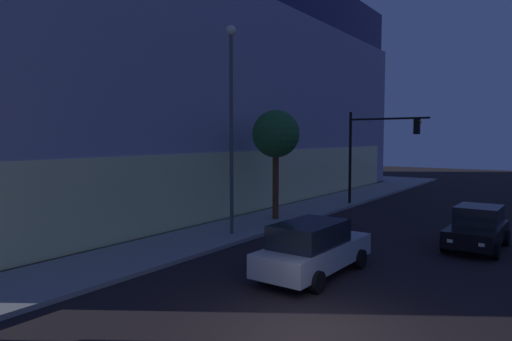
% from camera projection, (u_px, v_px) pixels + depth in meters
% --- Properties ---
extents(ground_plane, '(120.00, 120.00, 0.00)m').
position_uv_depth(ground_plane, '(311.00, 338.00, 9.69)').
color(ground_plane, black).
extents(modern_building, '(39.58, 28.28, 15.96)m').
position_uv_depth(modern_building, '(125.00, 92.00, 34.87)').
color(modern_building, '#4C4C51').
rests_on(modern_building, ground).
extents(traffic_light_far_corner, '(0.32, 4.96, 5.83)m').
position_uv_depth(traffic_light_far_corner, '(375.00, 142.00, 27.67)').
color(traffic_light_far_corner, black).
rests_on(traffic_light_far_corner, sidewalk_corner).
extents(street_lamp_sidewalk, '(0.44, 0.44, 8.94)m').
position_uv_depth(street_lamp_sidewalk, '(231.00, 106.00, 19.17)').
color(street_lamp_sidewalk, '#505050').
rests_on(street_lamp_sidewalk, sidewalk_corner).
extents(sidewalk_tree, '(2.44, 2.44, 5.61)m').
position_uv_depth(sidewalk_tree, '(276.00, 135.00, 22.96)').
color(sidewalk_tree, brown).
rests_on(sidewalk_tree, sidewalk_corner).
extents(car_silver, '(4.84, 2.10, 1.72)m').
position_uv_depth(car_silver, '(313.00, 248.00, 14.04)').
color(car_silver, '#B7BABF').
rests_on(car_silver, ground).
extents(car_black, '(4.13, 2.06, 1.65)m').
position_uv_depth(car_black, '(477.00, 228.00, 17.51)').
color(car_black, black).
rests_on(car_black, ground).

